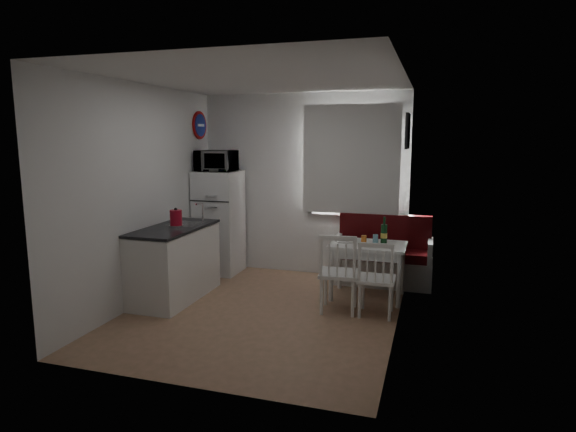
{
  "coord_description": "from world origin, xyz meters",
  "views": [
    {
      "loc": [
        1.82,
        -4.94,
        1.98
      ],
      "look_at": [
        0.15,
        0.5,
        1.04
      ],
      "focal_mm": 30.0,
      "sensor_mm": 36.0,
      "label": 1
    }
  ],
  "objects_px": {
    "kitchen_counter": "(175,262)",
    "kettle": "(176,218)",
    "bench": "(383,261)",
    "microwave": "(216,161)",
    "chair_right": "(376,271)",
    "dining_table": "(368,250)",
    "chair_left": "(338,265)",
    "fridge": "(219,222)",
    "wine_bottle": "(384,230)"
  },
  "relations": [
    {
      "from": "chair_right",
      "to": "microwave",
      "type": "distance_m",
      "value": 2.91
    },
    {
      "from": "kettle",
      "to": "kitchen_counter",
      "type": "bearing_deg",
      "value": 155.87
    },
    {
      "from": "bench",
      "to": "chair_right",
      "type": "height_order",
      "value": "bench"
    },
    {
      "from": "chair_left",
      "to": "fridge",
      "type": "distance_m",
      "value": 2.34
    },
    {
      "from": "bench",
      "to": "kettle",
      "type": "distance_m",
      "value": 2.81
    },
    {
      "from": "bench",
      "to": "wine_bottle",
      "type": "xyz_separation_m",
      "value": [
        0.06,
        -0.54,
        0.54
      ]
    },
    {
      "from": "kitchen_counter",
      "to": "dining_table",
      "type": "relative_size",
      "value": 1.43
    },
    {
      "from": "dining_table",
      "to": "chair_right",
      "type": "relative_size",
      "value": 1.99
    },
    {
      "from": "microwave",
      "to": "wine_bottle",
      "type": "relative_size",
      "value": 1.66
    },
    {
      "from": "kitchen_counter",
      "to": "chair_left",
      "type": "distance_m",
      "value": 2.03
    },
    {
      "from": "kitchen_counter",
      "to": "microwave",
      "type": "relative_size",
      "value": 2.43
    },
    {
      "from": "fridge",
      "to": "kettle",
      "type": "distance_m",
      "value": 1.29
    },
    {
      "from": "kitchen_counter",
      "to": "microwave",
      "type": "height_order",
      "value": "microwave"
    },
    {
      "from": "chair_left",
      "to": "microwave",
      "type": "xyz_separation_m",
      "value": [
        -2.0,
        1.15,
        1.08
      ]
    },
    {
      "from": "bench",
      "to": "dining_table",
      "type": "distance_m",
      "value": 0.72
    },
    {
      "from": "dining_table",
      "to": "chair_left",
      "type": "distance_m",
      "value": 0.71
    },
    {
      "from": "chair_right",
      "to": "microwave",
      "type": "height_order",
      "value": "microwave"
    },
    {
      "from": "dining_table",
      "to": "chair_left",
      "type": "relative_size",
      "value": 1.87
    },
    {
      "from": "microwave",
      "to": "kettle",
      "type": "height_order",
      "value": "microwave"
    },
    {
      "from": "bench",
      "to": "kettle",
      "type": "height_order",
      "value": "kettle"
    },
    {
      "from": "kettle",
      "to": "fridge",
      "type": "bearing_deg",
      "value": 91.36
    },
    {
      "from": "chair_right",
      "to": "wine_bottle",
      "type": "height_order",
      "value": "wine_bottle"
    },
    {
      "from": "chair_right",
      "to": "microwave",
      "type": "bearing_deg",
      "value": 153.79
    },
    {
      "from": "bench",
      "to": "chair_right",
      "type": "xyz_separation_m",
      "value": [
        0.06,
        -1.3,
        0.22
      ]
    },
    {
      "from": "kitchen_counter",
      "to": "bench",
      "type": "xyz_separation_m",
      "value": [
        2.39,
        1.35,
        -0.15
      ]
    },
    {
      "from": "kettle",
      "to": "wine_bottle",
      "type": "distance_m",
      "value": 2.55
    },
    {
      "from": "kettle",
      "to": "chair_left",
      "type": "bearing_deg",
      "value": 1.96
    },
    {
      "from": "chair_right",
      "to": "wine_bottle",
      "type": "bearing_deg",
      "value": 88.98
    },
    {
      "from": "chair_right",
      "to": "kitchen_counter",
      "type": "bearing_deg",
      "value": -179.82
    },
    {
      "from": "bench",
      "to": "fridge",
      "type": "distance_m",
      "value": 2.41
    },
    {
      "from": "fridge",
      "to": "kitchen_counter",
      "type": "bearing_deg",
      "value": -90.9
    },
    {
      "from": "kitchen_counter",
      "to": "kettle",
      "type": "relative_size",
      "value": 5.72
    },
    {
      "from": "kitchen_counter",
      "to": "chair_right",
      "type": "relative_size",
      "value": 2.86
    },
    {
      "from": "chair_left",
      "to": "microwave",
      "type": "bearing_deg",
      "value": 145.28
    },
    {
      "from": "fridge",
      "to": "microwave",
      "type": "bearing_deg",
      "value": -90.0
    },
    {
      "from": "fridge",
      "to": "microwave",
      "type": "relative_size",
      "value": 2.75
    },
    {
      "from": "bench",
      "to": "microwave",
      "type": "relative_size",
      "value": 2.4
    },
    {
      "from": "bench",
      "to": "dining_table",
      "type": "bearing_deg",
      "value": -100.3
    },
    {
      "from": "kitchen_counter",
      "to": "dining_table",
      "type": "xyz_separation_m",
      "value": [
        2.27,
        0.71,
        0.15
      ]
    },
    {
      "from": "chair_right",
      "to": "kettle",
      "type": "xyz_separation_m",
      "value": [
        -2.4,
        -0.07,
        0.48
      ]
    },
    {
      "from": "microwave",
      "to": "fridge",
      "type": "bearing_deg",
      "value": 90.0
    },
    {
      "from": "chair_left",
      "to": "chair_right",
      "type": "distance_m",
      "value": 0.43
    },
    {
      "from": "bench",
      "to": "chair_right",
      "type": "distance_m",
      "value": 1.32
    },
    {
      "from": "fridge",
      "to": "microwave",
      "type": "distance_m",
      "value": 0.9
    },
    {
      "from": "dining_table",
      "to": "kettle",
      "type": "bearing_deg",
      "value": -161.28
    },
    {
      "from": "kitchen_counter",
      "to": "microwave",
      "type": "bearing_deg",
      "value": 89.06
    },
    {
      "from": "dining_table",
      "to": "bench",
      "type": "bearing_deg",
      "value": 80.2
    },
    {
      "from": "kettle",
      "to": "bench",
      "type": "bearing_deg",
      "value": 30.45
    },
    {
      "from": "kitchen_counter",
      "to": "kettle",
      "type": "height_order",
      "value": "kitchen_counter"
    },
    {
      "from": "bench",
      "to": "chair_left",
      "type": "bearing_deg",
      "value": -105.66
    }
  ]
}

